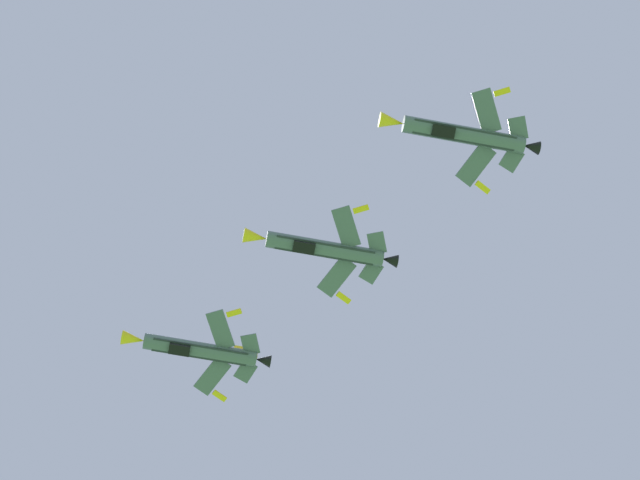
# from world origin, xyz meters

# --- Properties ---
(fighter_jet_lead) EXTENTS (15.66, 10.24, 4.39)m
(fighter_jet_lead) POSITION_xyz_m (-18.44, 57.86, 112.62)
(fighter_jet_lead) COLOR #4C5666
(fighter_jet_left_wing) EXTENTS (15.66, 10.22, 4.38)m
(fighter_jet_left_wing) POSITION_xyz_m (-4.15, 47.37, 112.19)
(fighter_jet_left_wing) COLOR #4C5666
(fighter_jet_right_wing) EXTENTS (15.66, 10.09, 4.49)m
(fighter_jet_right_wing) POSITION_xyz_m (10.51, 36.47, 111.71)
(fighter_jet_right_wing) COLOR #4C5666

